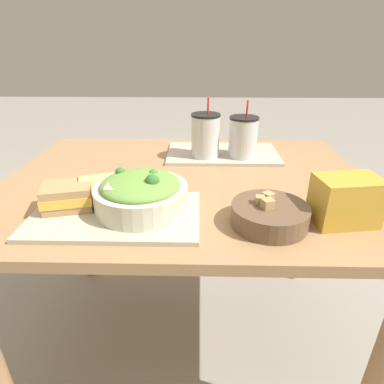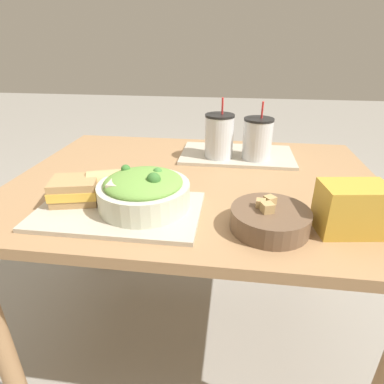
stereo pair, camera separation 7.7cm
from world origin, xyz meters
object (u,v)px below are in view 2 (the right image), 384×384
object	(u,v)px
salad_bowl	(144,190)
soup_bowl	(270,218)
sandwich_near	(75,190)
drink_cup_red	(257,140)
drink_cup_dark	(219,137)
napkin_folded	(132,176)
chip_bag	(352,209)
baguette_near	(114,182)

from	to	relation	value
salad_bowl	soup_bowl	distance (m)	0.32
sandwich_near	drink_cup_red	distance (m)	0.65
drink_cup_dark	salad_bowl	bearing A→B (deg)	-112.14
sandwich_near	napkin_folded	xyz separation A→B (m)	(0.09, 0.22, -0.04)
sandwich_near	chip_bag	world-z (taller)	chip_bag
drink_cup_red	chip_bag	distance (m)	0.49
salad_bowl	chip_bag	xyz separation A→B (m)	(0.50, -0.04, 0.00)
sandwich_near	soup_bowl	bearing A→B (deg)	-19.75
drink_cup_red	napkin_folded	world-z (taller)	drink_cup_red
soup_bowl	drink_cup_dark	bearing A→B (deg)	107.63
baguette_near	drink_cup_dark	bearing A→B (deg)	-56.29
baguette_near	sandwich_near	bearing A→B (deg)	104.52
soup_bowl	napkin_folded	distance (m)	0.50
drink_cup_dark	chip_bag	bearing A→B (deg)	-53.72
sandwich_near	drink_cup_dark	bearing A→B (deg)	35.38
soup_bowl	drink_cup_red	size ratio (longest dim) A/B	0.90
baguette_near	napkin_folded	xyz separation A→B (m)	(-0.00, 0.16, -0.05)
sandwich_near	napkin_folded	distance (m)	0.24
baguette_near	soup_bowl	bearing A→B (deg)	-123.93
soup_bowl	chip_bag	xyz separation A→B (m)	(0.18, 0.02, 0.03)
salad_bowl	soup_bowl	bearing A→B (deg)	-9.36
chip_bag	napkin_folded	world-z (taller)	chip_bag
sandwich_near	drink_cup_dark	size ratio (longest dim) A/B	0.67
sandwich_near	napkin_folded	size ratio (longest dim) A/B	0.71
soup_bowl	sandwich_near	distance (m)	0.51
salad_bowl	chip_bag	distance (m)	0.50
drink_cup_red	napkin_folded	size ratio (longest dim) A/B	1.02
soup_bowl	drink_cup_dark	xyz separation A→B (m)	(-0.15, 0.47, 0.06)
chip_bag	drink_cup_red	bearing A→B (deg)	105.10
baguette_near	napkin_folded	bearing A→B (deg)	-18.15
salad_bowl	drink_cup_red	xyz separation A→B (m)	(0.31, 0.42, 0.02)
soup_bowl	sandwich_near	xyz separation A→B (m)	(-0.51, 0.06, 0.02)
napkin_folded	drink_cup_red	bearing A→B (deg)	25.68
baguette_near	chip_bag	size ratio (longest dim) A/B	0.95
salad_bowl	napkin_folded	distance (m)	0.25
soup_bowl	sandwich_near	bearing A→B (deg)	173.82
drink_cup_red	napkin_folded	xyz separation A→B (m)	(-0.41, -0.20, -0.08)
sandwich_near	drink_cup_dark	world-z (taller)	drink_cup_dark
salad_bowl	baguette_near	world-z (taller)	salad_bowl
drink_cup_dark	napkin_folded	size ratio (longest dim) A/B	1.06
sandwich_near	drink_cup_red	size ratio (longest dim) A/B	0.70
salad_bowl	napkin_folded	bearing A→B (deg)	115.59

